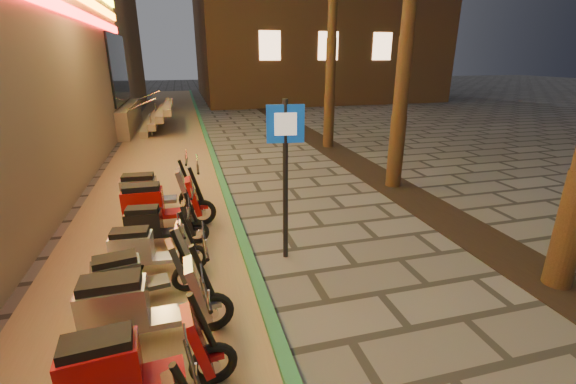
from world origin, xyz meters
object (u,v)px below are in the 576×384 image
object	(u,v)px
scooter_8	(139,305)
scooter_10	(147,249)
pedestrian_sign	(285,160)
scooter_12	(158,204)
scooter_11	(157,224)
scooter_13	(152,191)
scooter_7	(130,365)
scooter_9	(135,275)

from	to	relation	value
scooter_8	scooter_10	world-z (taller)	scooter_8
pedestrian_sign	scooter_12	bearing A→B (deg)	148.32
scooter_11	scooter_13	world-z (taller)	scooter_13
scooter_8	scooter_11	bearing A→B (deg)	87.65
scooter_7	scooter_9	distance (m)	1.83
scooter_10	scooter_12	distance (m)	1.76
scooter_10	scooter_9	bearing A→B (deg)	-93.19
pedestrian_sign	scooter_12	xyz separation A→B (m)	(-2.19, 1.78, -1.22)
scooter_11	scooter_12	size ratio (longest dim) A/B	0.82
scooter_8	scooter_10	bearing A→B (deg)	90.28
scooter_9	scooter_7	bearing A→B (deg)	-96.03
scooter_11	pedestrian_sign	bearing A→B (deg)	-18.77
scooter_10	scooter_11	distance (m)	0.98
scooter_12	scooter_13	world-z (taller)	scooter_12
pedestrian_sign	scooter_12	world-z (taller)	pedestrian_sign
scooter_9	scooter_10	world-z (taller)	scooter_10
scooter_9	scooter_11	distance (m)	1.77
scooter_7	scooter_12	distance (m)	4.37
pedestrian_sign	scooter_13	size ratio (longest dim) A/B	1.59
scooter_12	scooter_8	bearing A→B (deg)	-89.67
pedestrian_sign	scooter_8	distance (m)	3.05
pedestrian_sign	scooter_10	distance (m)	2.64
scooter_7	scooter_12	xyz separation A→B (m)	(0.06, 4.37, 0.04)
pedestrian_sign	scooter_13	bearing A→B (deg)	138.51
scooter_8	scooter_11	distance (m)	2.65
scooter_9	scooter_12	bearing A→B (deg)	75.16
scooter_7	scooter_12	world-z (taller)	scooter_12
pedestrian_sign	scooter_7	distance (m)	3.65
scooter_7	scooter_11	bearing A→B (deg)	83.78
scooter_8	scooter_11	size ratio (longest dim) A/B	1.20
scooter_11	scooter_12	xyz separation A→B (m)	(-0.01, 0.79, 0.10)
pedestrian_sign	scooter_9	size ratio (longest dim) A/B	1.84
scooter_8	scooter_9	world-z (taller)	scooter_8
scooter_10	scooter_11	world-z (taller)	scooter_10
scooter_7	scooter_10	size ratio (longest dim) A/B	1.12
scooter_12	scooter_13	distance (m)	0.94
scooter_13	scooter_9	bearing A→B (deg)	-87.47
scooter_9	scooter_8	bearing A→B (deg)	-91.42
scooter_7	scooter_10	xyz separation A→B (m)	(-0.03, 2.61, -0.06)
scooter_9	scooter_12	size ratio (longest dim) A/B	0.82
pedestrian_sign	scooter_9	world-z (taller)	pedestrian_sign
scooter_11	scooter_13	size ratio (longest dim) A/B	0.86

